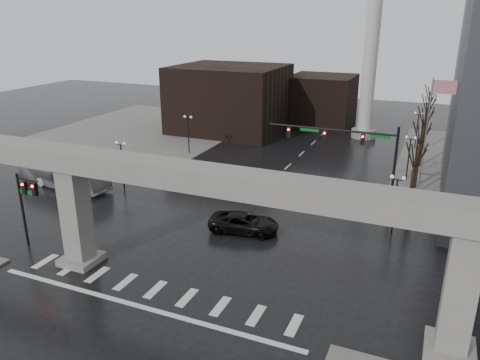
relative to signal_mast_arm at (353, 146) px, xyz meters
The scene contains 22 objects.
ground 21.64m from the signal_mast_arm, 115.57° to the right, with size 160.00×160.00×0.00m, color black.
sidewalk_nw 39.41m from the signal_mast_arm, 153.82° to the left, with size 28.00×36.00×0.15m, color slate.
elevated_guideway 20.35m from the signal_mast_arm, 112.35° to the right, with size 48.00×2.60×8.70m.
building_far_left 32.68m from the signal_mast_arm, 134.74° to the left, with size 16.00×14.00×10.00m, color black.
building_far_mid 35.02m from the signal_mast_arm, 108.32° to the left, with size 10.00×10.00×8.00m, color black.
smokestack 28.38m from the signal_mast_arm, 96.28° to the left, with size 3.60×3.60×30.00m.
signal_mast_arm is the anchor object (origin of this frame).
signal_left_pole 28.09m from the signal_mast_arm, 139.26° to the right, with size 2.30×0.30×6.00m.
flagpole_assembly 7.27m from the signal_mast_arm, 26.93° to the left, with size 2.06×0.12×12.00m.
lamp_right_0 6.99m from the signal_mast_arm, 46.80° to the right, with size 1.22×0.32×5.11m.
lamp_right_1 10.51m from the signal_mast_arm, 63.90° to the left, with size 1.22×0.32×5.11m.
lamp_right_2 23.75m from the signal_mast_arm, 79.01° to the left, with size 1.22×0.32×5.11m.
lamp_left_0 23.12m from the signal_mast_arm, 167.96° to the right, with size 1.22×0.32×5.11m.
lamp_left_1 24.42m from the signal_mast_arm, 157.75° to the left, with size 1.22×0.32×5.11m.
lamp_left_2 32.40m from the signal_mast_arm, 134.11° to the left, with size 1.22×0.32×5.11m.
tree_right_0 6.37m from the signal_mast_arm, ahead, with size 1.09×1.58×7.50m.
tree_right_1 9.57m from the signal_mast_arm, 52.50° to the left, with size 1.09×1.61×7.67m.
tree_right_2 16.45m from the signal_mast_arm, 70.00° to the left, with size 1.10×1.63×7.85m.
tree_right_3 24.04m from the signal_mast_arm, 76.58° to the left, with size 1.11×1.66×8.02m.
tree_right_4 31.83m from the signal_mast_arm, 79.94° to the left, with size 1.12×1.69×8.19m.
pickup_truck 12.70m from the signal_mast_arm, 126.61° to the right, with size 2.69×5.84×1.62m, color black.
city_bus 29.80m from the signal_mast_arm, 166.67° to the right, with size 2.65×11.31×3.15m, color #A3A2A7.
Camera 1 is at (15.73, -23.47, 17.28)m, focal length 35.00 mm.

